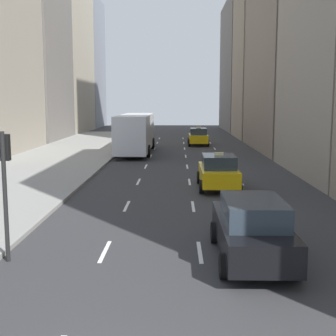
{
  "coord_description": "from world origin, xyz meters",
  "views": [
    {
      "loc": [
        1.93,
        -5.25,
        4.4
      ],
      "look_at": [
        1.54,
        14.17,
        1.61
      ],
      "focal_mm": 50.0,
      "sensor_mm": 36.0,
      "label": 1
    }
  ],
  "objects": [
    {
      "name": "city_bus",
      "position": [
        -1.61,
        34.35,
        1.79
      ],
      "size": [
        2.8,
        11.61,
        3.25
      ],
      "color": "silver",
      "rests_on": "ground"
    },
    {
      "name": "taxi_second",
      "position": [
        4.0,
        41.34,
        0.88
      ],
      "size": [
        2.02,
        4.4,
        1.87
      ],
      "color": "yellow",
      "rests_on": "ground"
    },
    {
      "name": "lane_markings",
      "position": [
        2.6,
        23.0,
        0.01
      ],
      "size": [
        5.72,
        56.0,
        0.01
      ],
      "color": "white",
      "rests_on": "ground"
    },
    {
      "name": "building_row_right",
      "position": [
        12.0,
        36.19,
        12.54
      ],
      "size": [
        6.0,
        75.77,
        35.73
      ],
      "color": "gray",
      "rests_on": "ground"
    },
    {
      "name": "taxi_lead",
      "position": [
        4.0,
        18.06,
        0.88
      ],
      "size": [
        2.02,
        4.4,
        1.87
      ],
      "color": "yellow",
      "rests_on": "ground"
    },
    {
      "name": "traffic_light_pole",
      "position": [
        -2.75,
        7.21,
        2.41
      ],
      "size": [
        0.24,
        0.42,
        3.6
      ],
      "color": "black",
      "rests_on": "ground"
    },
    {
      "name": "sidewalk_left",
      "position": [
        -7.0,
        27.0,
        0.07
      ],
      "size": [
        8.0,
        66.0,
        0.15
      ],
      "primitive_type": "cube",
      "color": "gray",
      "rests_on": "ground"
    },
    {
      "name": "sedan_black_near",
      "position": [
        4.0,
        7.37,
        0.9
      ],
      "size": [
        2.02,
        4.89,
        1.77
      ],
      "color": "black",
      "rests_on": "ground"
    }
  ]
}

